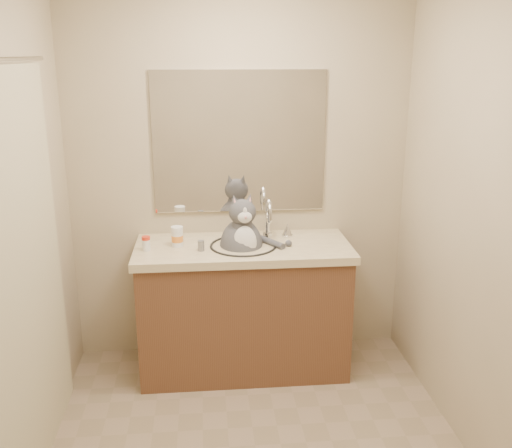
{
  "coord_description": "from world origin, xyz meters",
  "views": [
    {
      "loc": [
        -0.23,
        -2.39,
        1.99
      ],
      "look_at": [
        0.05,
        0.65,
        1.08
      ],
      "focal_mm": 40.0,
      "sensor_mm": 36.0,
      "label": 1
    }
  ],
  "objects_px": {
    "cat": "(242,243)",
    "grey_canister": "(201,246)",
    "pill_bottle_orange": "(177,237)",
    "pill_bottle_redcap": "(146,243)"
  },
  "relations": [
    {
      "from": "cat",
      "to": "pill_bottle_orange",
      "type": "height_order",
      "value": "cat"
    },
    {
      "from": "pill_bottle_orange",
      "to": "pill_bottle_redcap",
      "type": "bearing_deg",
      "value": -161.23
    },
    {
      "from": "cat",
      "to": "grey_canister",
      "type": "xyz_separation_m",
      "value": [
        -0.25,
        -0.08,
        0.02
      ]
    },
    {
      "from": "pill_bottle_orange",
      "to": "grey_canister",
      "type": "height_order",
      "value": "pill_bottle_orange"
    },
    {
      "from": "grey_canister",
      "to": "cat",
      "type": "bearing_deg",
      "value": 16.72
    },
    {
      "from": "cat",
      "to": "pill_bottle_orange",
      "type": "bearing_deg",
      "value": 168.07
    },
    {
      "from": "pill_bottle_redcap",
      "to": "pill_bottle_orange",
      "type": "xyz_separation_m",
      "value": [
        0.18,
        0.06,
        0.02
      ]
    },
    {
      "from": "pill_bottle_redcap",
      "to": "grey_canister",
      "type": "xyz_separation_m",
      "value": [
        0.33,
        -0.04,
        -0.01
      ]
    },
    {
      "from": "pill_bottle_redcap",
      "to": "pill_bottle_orange",
      "type": "height_order",
      "value": "pill_bottle_orange"
    },
    {
      "from": "pill_bottle_redcap",
      "to": "grey_canister",
      "type": "distance_m",
      "value": 0.33
    }
  ]
}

